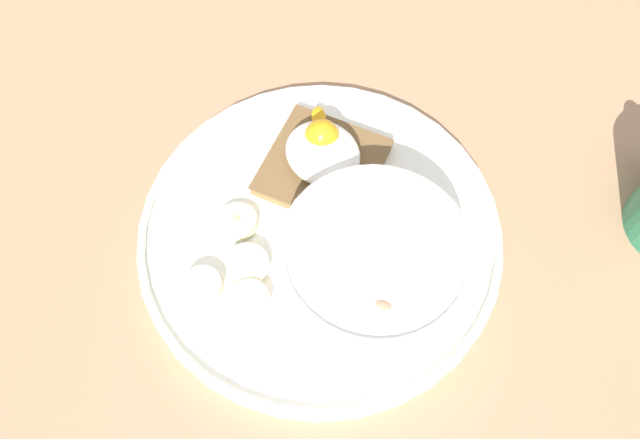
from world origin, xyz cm
name	(u,v)px	position (x,y,z in cm)	size (l,w,h in cm)	color
ground_plane	(320,242)	(0.00, 0.00, 1.00)	(120.00, 120.00, 2.00)	#A47B58
plate	(320,233)	(0.00, 0.00, 2.80)	(27.82, 27.82, 1.60)	white
oatmeal_bowl	(374,262)	(-5.33, -0.07, 5.84)	(13.23, 13.23, 5.43)	white
toast_slice	(323,167)	(3.69, -3.90, 3.71)	(11.30, 11.30, 1.27)	brown
poached_egg	(323,150)	(3.84, -4.03, 5.79)	(7.55, 6.61, 3.64)	white
banana_slice_front	(238,221)	(4.77, 4.09, 3.58)	(4.16, 4.20, 1.39)	beige
banana_slice_left	(203,286)	(2.57, 9.32, 3.60)	(4.00, 4.01, 1.29)	#F6E7BF
banana_slice_back	(249,301)	(-0.64, 7.65, 3.66)	(3.99, 3.94, 1.44)	beige
banana_slice_right	(247,265)	(1.52, 5.95, 3.68)	(3.53, 3.40, 1.66)	#F0E9BE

